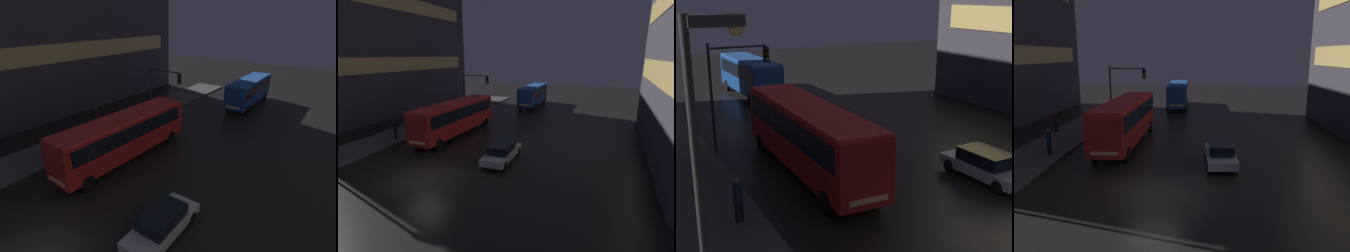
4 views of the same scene
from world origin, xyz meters
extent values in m
plane|color=black|center=(0.00, 0.00, 0.00)|extent=(120.00, 120.00, 0.00)
cube|color=#56514C|center=(-9.00, 10.00, 0.07)|extent=(4.00, 48.00, 0.15)
cube|color=#423D47|center=(-20.02, 17.08, 10.34)|extent=(10.00, 27.53, 20.68)
cube|color=#EAC66B|center=(-15.07, 17.08, 6.81)|extent=(0.24, 23.40, 1.80)
cube|color=#EAC66B|center=(-15.07, 17.08, 14.34)|extent=(0.24, 23.40, 1.80)
cube|color=#EAC66B|center=(14.13, 10.96, 6.69)|extent=(0.24, 18.40, 1.80)
cube|color=#AD1E19|center=(-3.48, 9.39, 1.91)|extent=(2.60, 11.56, 2.72)
cube|color=black|center=(-3.48, 9.39, 2.52)|extent=(2.64, 10.64, 1.10)
cube|color=red|center=(-3.48, 9.39, 3.35)|extent=(2.55, 11.33, 0.16)
cube|color=#F4CC72|center=(-3.59, 3.61, 0.95)|extent=(1.66, 0.13, 0.20)
cylinder|color=black|center=(-2.48, 5.01, 0.50)|extent=(0.27, 1.00, 1.00)
cylinder|color=black|center=(-4.65, 5.06, 0.50)|extent=(0.27, 1.00, 1.00)
cylinder|color=black|center=(-2.31, 13.73, 0.50)|extent=(0.27, 1.00, 1.00)
cylinder|color=black|center=(-4.47, 13.77, 0.50)|extent=(0.27, 1.00, 1.00)
cube|color=#194793|center=(-0.73, 27.96, 1.81)|extent=(2.50, 9.71, 2.53)
cube|color=black|center=(-0.73, 27.96, 2.33)|extent=(2.55, 8.93, 1.10)
cube|color=blue|center=(-0.73, 27.96, 3.16)|extent=(2.45, 9.51, 0.16)
cube|color=#F4CC72|center=(-0.64, 23.10, 0.95)|extent=(1.64, 0.13, 0.20)
cylinder|color=black|center=(0.40, 24.54, 0.50)|extent=(0.27, 1.00, 1.00)
cylinder|color=black|center=(-1.74, 24.50, 0.50)|extent=(0.27, 1.00, 1.00)
cylinder|color=black|center=(0.28, 31.41, 0.50)|extent=(0.27, 1.00, 1.00)
cylinder|color=black|center=(-1.85, 31.37, 0.50)|extent=(0.27, 1.00, 1.00)
cube|color=#B7B7BC|center=(3.55, 4.85, 0.55)|extent=(1.88, 4.55, 0.50)
cube|color=black|center=(3.55, 4.85, 1.11)|extent=(1.56, 2.52, 0.62)
cylinder|color=black|center=(4.39, 3.32, 0.32)|extent=(0.22, 0.65, 0.64)
cylinder|color=black|center=(2.79, 3.27, 0.32)|extent=(0.22, 0.65, 0.64)
cylinder|color=black|center=(4.30, 6.42, 0.32)|extent=(0.22, 0.65, 0.64)
cylinder|color=black|center=(2.70, 6.38, 0.32)|extent=(0.22, 0.65, 0.64)
cylinder|color=black|center=(-10.51, 12.33, 0.58)|extent=(0.14, 0.14, 0.86)
cylinder|color=black|center=(-10.33, 12.33, 0.58)|extent=(0.14, 0.14, 0.86)
cylinder|color=#422319|center=(-10.42, 12.33, 1.36)|extent=(0.45, 0.45, 0.71)
sphere|color=#8C664C|center=(-10.42, 12.33, 1.83)|extent=(0.22, 0.22, 0.22)
cylinder|color=black|center=(-8.08, 5.74, 0.58)|extent=(0.14, 0.14, 0.86)
cylinder|color=black|center=(-7.90, 5.74, 0.58)|extent=(0.14, 0.14, 0.86)
cylinder|color=#1E283D|center=(-7.99, 5.74, 1.37)|extent=(0.52, 0.52, 0.71)
sphere|color=#8C664C|center=(-7.99, 5.74, 1.83)|extent=(0.22, 0.22, 0.22)
cylinder|color=#2D2D2D|center=(-6.50, 16.19, 2.92)|extent=(0.16, 0.16, 5.84)
cylinder|color=#2D2D2D|center=(-4.83, 16.19, 5.54)|extent=(3.33, 0.12, 0.12)
cube|color=black|center=(-3.16, 16.19, 5.04)|extent=(0.30, 0.24, 0.90)
sphere|color=#390706|center=(-3.16, 16.05, 5.32)|extent=(0.18, 0.18, 0.18)
sphere|color=#3B2B07|center=(-3.16, 16.05, 5.04)|extent=(0.18, 0.18, 0.18)
sphere|color=green|center=(-3.16, 16.05, 4.76)|extent=(0.18, 0.18, 0.18)
camera|label=1|loc=(9.76, -3.16, 10.17)|focal=28.00mm
camera|label=2|loc=(10.98, -12.69, 7.98)|focal=28.00mm
camera|label=3|loc=(-12.01, -10.27, 8.52)|focal=50.00mm
camera|label=4|loc=(2.25, -15.14, 6.81)|focal=35.00mm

